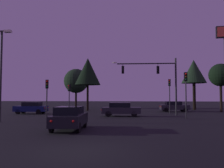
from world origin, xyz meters
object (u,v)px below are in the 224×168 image
at_px(tree_right_cluster, 194,72).
at_px(tree_center_horizon, 76,81).
at_px(car_crossing_left, 121,109).
at_px(car_far_lane, 174,106).
at_px(traffic_light_corner_right, 170,89).
at_px(tree_behind_sign, 88,72).
at_px(car_nearside_lane, 70,118).
at_px(traffic_light_corner_left, 69,93).
at_px(traffic_light_median, 47,91).
at_px(traffic_signal_mast_arm, 156,76).
at_px(parking_lot_lamp_post, 1,63).
at_px(tree_left_far, 220,75).
at_px(traffic_light_far_side, 186,86).
at_px(car_crossing_right, 31,108).

bearing_deg(tree_right_cluster, tree_center_horizon, 170.50).
distance_m(car_crossing_left, car_far_lane, 11.38).
distance_m(traffic_light_corner_right, tree_right_cluster, 11.05).
relative_size(car_crossing_left, car_far_lane, 1.03).
bearing_deg(tree_behind_sign, traffic_light_corner_right, -19.30).
height_order(traffic_light_corner_right, car_nearside_lane, traffic_light_corner_right).
height_order(traffic_light_corner_left, traffic_light_median, traffic_light_median).
distance_m(traffic_signal_mast_arm, parking_lot_lamp_post, 16.48).
bearing_deg(car_nearside_lane, car_far_lane, 64.70).
bearing_deg(tree_behind_sign, traffic_light_median, -95.89).
distance_m(traffic_light_corner_right, tree_left_far, 8.58).
relative_size(traffic_light_corner_right, tree_right_cluster, 0.53).
relative_size(traffic_light_corner_left, car_crossing_left, 0.87).
relative_size(traffic_light_median, tree_left_far, 0.56).
bearing_deg(tree_left_far, traffic_light_corner_left, -165.14).
distance_m(car_far_lane, parking_lot_lamp_post, 23.71).
xyz_separation_m(traffic_light_far_side, tree_behind_sign, (-12.71, 11.62, 2.85)).
xyz_separation_m(car_crossing_right, parking_lot_lamp_post, (1.79, -9.54, 4.27)).
relative_size(traffic_light_corner_right, traffic_light_far_side, 0.97).
xyz_separation_m(tree_center_horizon, tree_right_cluster, (21.44, -3.59, 1.15)).
relative_size(traffic_light_far_side, car_far_lane, 1.09).
height_order(car_crossing_left, tree_center_horizon, tree_center_horizon).
height_order(traffic_signal_mast_arm, traffic_light_median, traffic_signal_mast_arm).
bearing_deg(tree_behind_sign, traffic_light_far_side, -42.44).
relative_size(traffic_light_corner_left, tree_left_far, 0.55).
xyz_separation_m(traffic_signal_mast_arm, parking_lot_lamp_post, (-13.92, -8.82, 0.42)).
bearing_deg(parking_lot_lamp_post, car_far_lane, 43.58).
relative_size(car_nearside_lane, tree_behind_sign, 0.51).
height_order(parking_lot_lamp_post, tree_behind_sign, tree_behind_sign).
relative_size(parking_lot_lamp_post, tree_center_horizon, 1.05).
distance_m(traffic_light_median, car_crossing_right, 7.27).
height_order(traffic_signal_mast_arm, traffic_light_corner_right, traffic_signal_mast_arm).
height_order(traffic_light_corner_left, tree_center_horizon, tree_center_horizon).
xyz_separation_m(traffic_light_median, tree_behind_sign, (1.33, 12.85, 3.33)).
relative_size(car_nearside_lane, tree_center_horizon, 0.56).
height_order(parking_lot_lamp_post, tree_center_horizon, parking_lot_lamp_post).
bearing_deg(car_far_lane, traffic_light_corner_right, -106.92).
xyz_separation_m(car_far_lane, tree_behind_sign, (-13.03, 0.81, 5.33)).
distance_m(traffic_light_corner_right, car_nearside_lane, 18.81).
height_order(traffic_light_far_side, parking_lot_lamp_post, parking_lot_lamp_post).
bearing_deg(tree_left_far, car_crossing_left, -146.35).
bearing_deg(tree_center_horizon, parking_lot_lamp_post, -89.08).
relative_size(traffic_light_corner_left, traffic_light_corner_right, 0.84).
distance_m(parking_lot_lamp_post, tree_center_horizon, 25.49).
bearing_deg(traffic_light_median, tree_behind_sign, 84.11).
xyz_separation_m(car_crossing_right, tree_behind_sign, (5.65, 7.35, 5.33)).
distance_m(car_crossing_right, parking_lot_lamp_post, 10.60).
distance_m(traffic_light_corner_left, tree_right_cluster, 21.72).
distance_m(traffic_light_corner_left, parking_lot_lamp_post, 11.27).
distance_m(traffic_light_corner_left, tree_center_horizon, 15.39).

